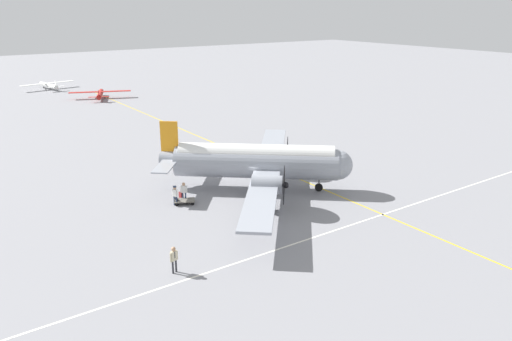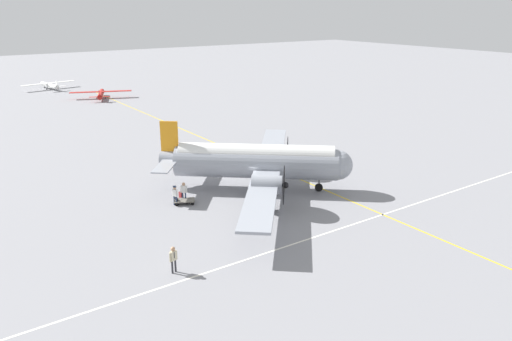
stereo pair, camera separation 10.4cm
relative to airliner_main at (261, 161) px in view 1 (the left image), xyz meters
name	(u,v)px [view 1 (the left image)]	position (x,y,z in m)	size (l,w,h in m)	color
ground_plane	(256,189)	(0.29, 0.35, -2.58)	(300.00, 300.00, 0.00)	gray
apron_line_eastwest	(299,179)	(0.29, -4.54, -2.58)	(120.00, 0.16, 0.01)	gold
apron_line_northsouth	(337,230)	(-9.99, 0.35, -2.58)	(0.16, 120.00, 0.01)	silver
airliner_main	(261,161)	(0.00, 0.00, 0.00)	(22.11, 19.27, 5.99)	#9399A3
crew_foreground	(174,257)	(-8.85, 12.73, -1.52)	(0.28, 0.58, 1.73)	#2D2D33
passenger_boarding	(175,193)	(0.93, 7.88, -1.54)	(0.51, 0.37, 1.65)	navy
ramp_agent	(184,190)	(1.26, 6.92, -1.56)	(0.42, 0.45, 1.68)	navy
suitcase_near_door	(177,201)	(1.14, 7.67, -2.31)	(0.46, 0.12, 0.57)	#232328
suitcase_upright_spare	(180,195)	(2.18, 6.81, -2.33)	(0.43, 0.13, 0.54)	maroon
baggage_cart	(184,201)	(0.84, 7.14, -2.31)	(1.74, 2.00, 0.56)	#6B665B
light_aircraft_distant	(100,94)	(53.54, -3.31, -1.75)	(7.86, 10.18, 2.02)	#B2231E
light_aircraft_taxiing	(48,85)	(69.40, 1.73, -1.75)	(7.84, 10.42, 2.00)	white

